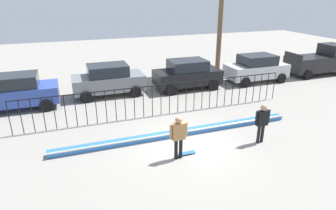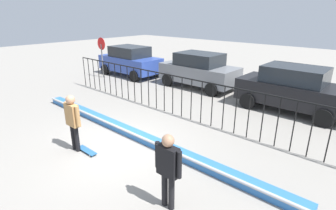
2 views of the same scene
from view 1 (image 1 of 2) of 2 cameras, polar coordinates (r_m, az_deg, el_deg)
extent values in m
plane|color=gray|center=(12.29, 3.62, -7.81)|extent=(60.00, 60.00, 0.00)
cube|color=#2D6BB7|center=(12.98, 2.06, -5.53)|extent=(11.00, 0.36, 0.22)
cylinder|color=#B2B2B7|center=(12.78, 2.37, -5.44)|extent=(11.00, 0.09, 0.09)
cylinder|color=black|center=(14.44, -28.83, -2.37)|extent=(0.04, 0.04, 1.63)
cylinder|color=black|center=(14.36, -27.01, -2.16)|extent=(0.04, 0.04, 1.63)
cylinder|color=black|center=(14.30, -25.17, -1.94)|extent=(0.04, 0.04, 1.63)
cylinder|color=black|center=(14.25, -23.32, -1.72)|extent=(0.04, 0.04, 1.63)
cylinder|color=black|center=(14.21, -21.46, -1.49)|extent=(0.04, 0.04, 1.63)
cylinder|color=black|center=(14.19, -19.59, -1.26)|extent=(0.04, 0.04, 1.63)
cylinder|color=black|center=(14.19, -17.72, -1.03)|extent=(0.04, 0.04, 1.63)
cylinder|color=black|center=(14.20, -15.86, -0.80)|extent=(0.04, 0.04, 1.63)
cylinder|color=black|center=(14.23, -13.99, -0.56)|extent=(0.04, 0.04, 1.63)
cylinder|color=black|center=(14.27, -12.14, -0.33)|extent=(0.04, 0.04, 1.63)
cylinder|color=black|center=(14.32, -10.29, -0.10)|extent=(0.04, 0.04, 1.63)
cylinder|color=black|center=(14.40, -8.47, 0.13)|extent=(0.04, 0.04, 1.63)
cylinder|color=black|center=(14.48, -6.66, 0.35)|extent=(0.04, 0.04, 1.63)
cylinder|color=black|center=(14.58, -4.88, 0.57)|extent=(0.04, 0.04, 1.63)
cylinder|color=black|center=(14.70, -3.12, 0.79)|extent=(0.04, 0.04, 1.63)
cylinder|color=black|center=(14.83, -1.39, 1.01)|extent=(0.04, 0.04, 1.63)
cylinder|color=black|center=(14.97, 0.30, 1.22)|extent=(0.04, 0.04, 1.63)
cylinder|color=black|center=(15.12, 1.97, 1.42)|extent=(0.04, 0.04, 1.63)
cylinder|color=black|center=(15.29, 3.60, 1.62)|extent=(0.04, 0.04, 1.63)
cylinder|color=black|center=(15.47, 5.19, 1.82)|extent=(0.04, 0.04, 1.63)
cylinder|color=black|center=(15.66, 6.74, 2.00)|extent=(0.04, 0.04, 1.63)
cylinder|color=black|center=(15.87, 8.26, 2.18)|extent=(0.04, 0.04, 1.63)
cylinder|color=black|center=(16.08, 9.74, 2.36)|extent=(0.04, 0.04, 1.63)
cylinder|color=black|center=(16.31, 11.18, 2.53)|extent=(0.04, 0.04, 1.63)
cylinder|color=black|center=(16.54, 12.58, 2.69)|extent=(0.04, 0.04, 1.63)
cylinder|color=black|center=(16.78, 13.94, 2.85)|extent=(0.04, 0.04, 1.63)
cylinder|color=black|center=(17.04, 15.26, 3.00)|extent=(0.04, 0.04, 1.63)
cylinder|color=black|center=(17.30, 16.54, 3.14)|extent=(0.04, 0.04, 1.63)
cylinder|color=black|center=(17.57, 17.78, 3.28)|extent=(0.04, 0.04, 1.63)
cylinder|color=black|center=(17.85, 18.98, 3.41)|extent=(0.04, 0.04, 1.63)
cylinder|color=black|center=(18.14, 20.15, 3.54)|extent=(0.04, 0.04, 1.63)
cube|color=black|center=(14.57, -1.42, 3.94)|extent=(14.00, 0.04, 0.04)
cylinder|color=black|center=(11.14, 1.59, -8.70)|extent=(0.14, 0.14, 0.81)
cylinder|color=black|center=(11.21, 2.53, -8.52)|extent=(0.14, 0.14, 0.81)
cube|color=#A87A47|center=(10.82, 2.11, -5.21)|extent=(0.49, 0.21, 0.67)
sphere|color=#A87A5B|center=(10.62, 2.15, -2.96)|extent=(0.26, 0.26, 0.26)
cylinder|color=#A87A47|center=(10.71, 0.61, -5.29)|extent=(0.11, 0.11, 0.60)
cylinder|color=#A87A47|center=(10.91, 3.59, -4.80)|extent=(0.11, 0.11, 0.60)
cube|color=#26598C|center=(11.57, 3.51, -9.46)|extent=(0.80, 0.20, 0.02)
cylinder|color=silver|center=(11.75, 4.60, -9.19)|extent=(0.05, 0.03, 0.05)
cylinder|color=silver|center=(11.63, 4.90, -9.55)|extent=(0.05, 0.03, 0.05)
cylinder|color=silver|center=(11.56, 2.11, -9.67)|extent=(0.05, 0.03, 0.05)
cylinder|color=silver|center=(11.44, 2.39, -10.04)|extent=(0.05, 0.03, 0.05)
cylinder|color=black|center=(12.83, 17.41, -5.49)|extent=(0.13, 0.13, 0.80)
cylinder|color=black|center=(12.94, 18.09, -5.34)|extent=(0.13, 0.13, 0.80)
cube|color=black|center=(12.58, 18.13, -2.45)|extent=(0.49, 0.21, 0.66)
sphere|color=#A87A5B|center=(12.41, 18.37, -0.51)|extent=(0.26, 0.26, 0.26)
cylinder|color=black|center=(12.40, 17.05, -2.51)|extent=(0.10, 0.10, 0.59)
cylinder|color=black|center=(12.74, 19.20, -2.12)|extent=(0.10, 0.10, 0.59)
cube|color=#2D479E|center=(17.65, -27.68, 1.79)|extent=(4.30, 1.90, 0.90)
cube|color=#1E2328|center=(17.44, -28.12, 4.19)|extent=(2.37, 1.71, 0.66)
cylinder|color=black|center=(18.52, -22.68, 1.98)|extent=(0.68, 0.22, 0.68)
cylinder|color=black|center=(16.73, -22.87, -0.06)|extent=(0.68, 0.22, 0.68)
cube|color=slate|center=(18.16, -11.63, 4.37)|extent=(4.30, 1.90, 0.90)
cube|color=#1E2328|center=(17.95, -11.81, 6.75)|extent=(2.37, 1.71, 0.66)
cylinder|color=black|center=(19.42, -7.69, 4.35)|extent=(0.68, 0.22, 0.68)
cylinder|color=black|center=(17.65, -6.36, 2.65)|extent=(0.68, 0.22, 0.68)
cylinder|color=black|center=(19.08, -16.30, 3.35)|extent=(0.68, 0.22, 0.68)
cylinder|color=black|center=(17.28, -15.83, 1.52)|extent=(0.68, 0.22, 0.68)
cube|color=black|center=(19.06, 3.83, 5.58)|extent=(4.30, 1.90, 0.90)
cube|color=#1E2328|center=(18.86, 3.88, 7.86)|extent=(2.37, 1.71, 0.66)
cylinder|color=black|center=(20.60, 6.51, 5.41)|extent=(0.68, 0.22, 0.68)
cylinder|color=black|center=(18.99, 8.99, 3.88)|extent=(0.68, 0.22, 0.68)
cylinder|color=black|center=(19.54, -1.27, 4.65)|extent=(0.68, 0.22, 0.68)
cylinder|color=black|center=(17.83, 0.66, 2.98)|extent=(0.68, 0.22, 0.68)
cube|color=#B7BABF|center=(21.48, 16.97, 6.52)|extent=(4.30, 1.90, 0.90)
cube|color=#1E2328|center=(21.30, 17.20, 8.54)|extent=(2.37, 1.71, 0.66)
cylinder|color=black|center=(23.18, 18.44, 6.26)|extent=(0.68, 0.22, 0.68)
cylinder|color=black|center=(21.77, 21.42, 4.93)|extent=(0.68, 0.22, 0.68)
cylinder|color=black|center=(21.55, 12.21, 5.78)|extent=(0.68, 0.22, 0.68)
cylinder|color=black|center=(20.02, 15.00, 4.33)|extent=(0.68, 0.22, 0.68)
cube|color=black|center=(25.06, 27.16, 7.38)|extent=(4.70, 1.90, 1.10)
cube|color=black|center=(25.95, 29.78, 9.50)|extent=(1.50, 1.75, 0.80)
cube|color=black|center=(23.32, 23.50, 8.92)|extent=(0.12, 1.75, 0.36)
cylinder|color=black|center=(26.95, 27.93, 6.89)|extent=(0.68, 0.22, 0.68)
cylinder|color=black|center=(24.73, 22.80, 6.59)|extent=(0.68, 0.22, 0.68)
cylinder|color=black|center=(23.41, 25.83, 5.35)|extent=(0.68, 0.22, 0.68)
cylinder|color=brown|center=(22.58, 10.29, 16.24)|extent=(0.36, 0.36, 8.11)
camera|label=2|loc=(11.96, 42.03, 6.23)|focal=28.02mm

